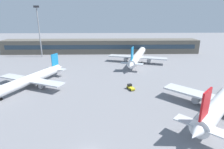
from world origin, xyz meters
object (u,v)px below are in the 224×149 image
Objects in this scene: airplane_near at (224,98)px; airplane_far at (138,56)px; floodlight_tower_west at (39,29)px; baggage_tug_yellow at (130,87)px; airplane_mid at (28,80)px.

airplane_near is 0.81× the size of airplane_far.
floodlight_tower_west is at bearing 164.62° from airplane_far.
baggage_tug_yellow is at bearing -48.20° from floodlight_tower_west.
airplane_far is at bearing -15.38° from floodlight_tower_west.
airplane_mid is at bearing -76.48° from floodlight_tower_west.
airplane_far is 1.46× the size of floodlight_tower_west.
airplane_near is 102.47m from floodlight_tower_west.
airplane_near is 0.98× the size of airplane_mid.
airplane_near is 28.51m from baggage_tug_yellow.
floodlight_tower_west is (-72.97, 70.61, 13.71)m from airplane_near.
airplane_mid is (-60.29, 17.87, -0.58)m from airplane_near.
airplane_far is 11.33× the size of baggage_tug_yellow.
airplane_mid is 1.21× the size of floodlight_tower_west.
baggage_tug_yellow is 0.13× the size of floodlight_tower_west.
airplane_mid is 0.83× the size of airplane_far.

